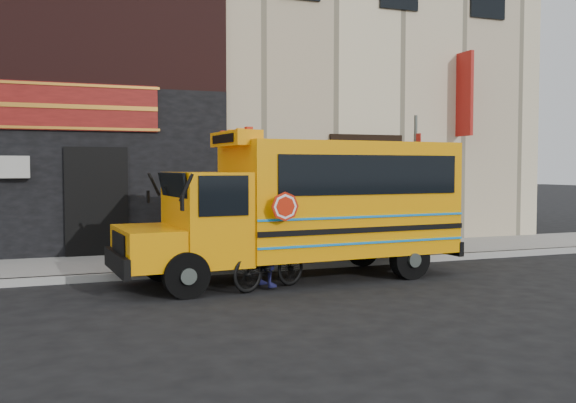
# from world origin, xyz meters

# --- Properties ---
(ground) EXTENTS (120.00, 120.00, 0.00)m
(ground) POSITION_xyz_m (0.00, 0.00, 0.00)
(ground) COLOR black
(ground) RESTS_ON ground
(curb) EXTENTS (40.00, 0.20, 0.15)m
(curb) POSITION_xyz_m (0.00, 2.60, 0.07)
(curb) COLOR #979791
(curb) RESTS_ON ground
(sidewalk) EXTENTS (40.00, 3.00, 0.15)m
(sidewalk) POSITION_xyz_m (0.00, 4.10, 0.07)
(sidewalk) COLOR slate
(sidewalk) RESTS_ON ground
(building) EXTENTS (20.00, 10.70, 12.00)m
(building) POSITION_xyz_m (-0.04, 10.45, 6.13)
(building) COLOR beige
(building) RESTS_ON sidewalk
(school_bus) EXTENTS (7.02, 2.69, 2.92)m
(school_bus) POSITION_xyz_m (0.66, 1.50, 1.51)
(school_bus) COLOR black
(school_bus) RESTS_ON ground
(sign_pole) EXTENTS (0.08, 0.30, 3.48)m
(sign_pole) POSITION_xyz_m (3.95, 2.83, 1.90)
(sign_pole) COLOR #424A46
(sign_pole) RESTS_ON ground
(bicycle) EXTENTS (1.77, 1.12, 1.03)m
(bicycle) POSITION_xyz_m (-0.50, 0.62, 0.52)
(bicycle) COLOR black
(bicycle) RESTS_ON ground
(cyclist) EXTENTS (0.63, 0.78, 1.85)m
(cyclist) POSITION_xyz_m (-0.54, 0.71, 0.93)
(cyclist) COLOR #111134
(cyclist) RESTS_ON ground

